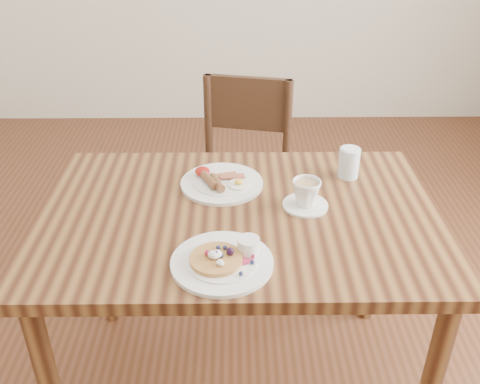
% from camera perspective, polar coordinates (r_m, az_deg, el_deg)
% --- Properties ---
extents(ground, '(5.00, 5.00, 0.00)m').
position_cam_1_polar(ground, '(2.12, 0.00, -19.38)').
color(ground, '#4F2A16').
rests_on(ground, ground).
extents(dining_table, '(1.20, 0.80, 0.75)m').
position_cam_1_polar(dining_table, '(1.67, 0.00, -4.97)').
color(dining_table, brown).
rests_on(dining_table, ground).
extents(chair_far, '(0.50, 0.50, 0.88)m').
position_cam_1_polar(chair_far, '(2.37, 0.21, 2.24)').
color(chair_far, '#3E2016').
rests_on(chair_far, ground).
extents(pancake_plate, '(0.27, 0.27, 0.06)m').
position_cam_1_polar(pancake_plate, '(1.41, -1.73, -7.22)').
color(pancake_plate, white).
rests_on(pancake_plate, dining_table).
extents(breakfast_plate, '(0.27, 0.27, 0.04)m').
position_cam_1_polar(breakfast_plate, '(1.75, -2.10, 1.06)').
color(breakfast_plate, white).
rests_on(breakfast_plate, dining_table).
extents(teacup_saucer, '(0.14, 0.14, 0.09)m').
position_cam_1_polar(teacup_saucer, '(1.63, 7.05, -0.30)').
color(teacup_saucer, white).
rests_on(teacup_saucer, dining_table).
extents(water_glass, '(0.07, 0.07, 0.10)m').
position_cam_1_polar(water_glass, '(1.82, 11.53, 3.08)').
color(water_glass, silver).
rests_on(water_glass, dining_table).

